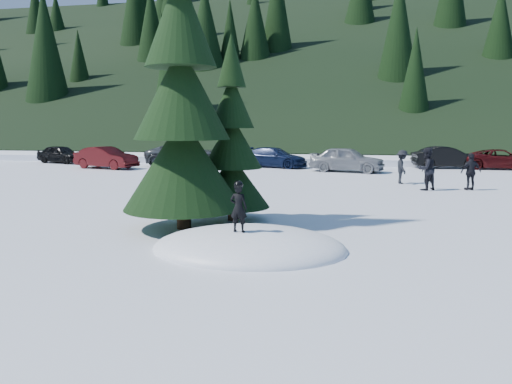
% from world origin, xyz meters
% --- Properties ---
extents(ground, '(200.00, 200.00, 0.00)m').
position_xyz_m(ground, '(0.00, 0.00, 0.00)').
color(ground, white).
rests_on(ground, ground).
extents(snow_mound, '(4.48, 3.52, 0.96)m').
position_xyz_m(snow_mound, '(0.00, 0.00, 0.00)').
color(snow_mound, white).
rests_on(snow_mound, ground).
extents(forest_hillside, '(200.00, 60.00, 25.00)m').
position_xyz_m(forest_hillside, '(0.00, 54.00, 12.50)').
color(forest_hillside, black).
rests_on(forest_hillside, ground).
extents(spruce_tall, '(3.20, 3.20, 8.60)m').
position_xyz_m(spruce_tall, '(-2.20, 1.80, 3.32)').
color(spruce_tall, black).
rests_on(spruce_tall, ground).
extents(spruce_short, '(2.20, 2.20, 5.37)m').
position_xyz_m(spruce_short, '(-1.20, 3.20, 2.10)').
color(spruce_short, black).
rests_on(spruce_short, ground).
extents(child_skier, '(0.41, 0.29, 1.06)m').
position_xyz_m(child_skier, '(-0.15, -0.37, 1.01)').
color(child_skier, black).
rests_on(child_skier, snow_mound).
extents(adult_0, '(1.11, 1.08, 1.80)m').
position_xyz_m(adult_0, '(5.24, 11.17, 0.90)').
color(adult_0, black).
rests_on(adult_0, ground).
extents(adult_1, '(0.99, 0.69, 1.57)m').
position_xyz_m(adult_1, '(7.10, 11.55, 0.78)').
color(adult_1, black).
rests_on(adult_1, ground).
extents(adult_2, '(0.69, 1.08, 1.58)m').
position_xyz_m(adult_2, '(4.43, 13.26, 0.79)').
color(adult_2, black).
rests_on(adult_2, ground).
extents(car_0, '(3.94, 2.43, 1.25)m').
position_xyz_m(car_0, '(-18.04, 20.79, 0.63)').
color(car_0, black).
rests_on(car_0, ground).
extents(car_1, '(4.32, 2.33, 1.35)m').
position_xyz_m(car_1, '(-12.90, 17.60, 0.68)').
color(car_1, '#3D0B0C').
rests_on(car_1, ground).
extents(car_2, '(5.61, 2.94, 1.51)m').
position_xyz_m(car_2, '(-8.50, 20.27, 0.75)').
color(car_2, '#424649').
rests_on(car_2, ground).
extents(car_3, '(4.70, 2.96, 1.27)m').
position_xyz_m(car_3, '(-2.82, 20.51, 0.63)').
color(car_3, black).
rests_on(car_3, ground).
extents(car_4, '(4.55, 2.63, 1.46)m').
position_xyz_m(car_4, '(1.80, 18.49, 0.73)').
color(car_4, gray).
rests_on(car_4, ground).
extents(car_5, '(4.32, 2.14, 1.36)m').
position_xyz_m(car_5, '(7.82, 21.88, 0.68)').
color(car_5, black).
rests_on(car_5, ground).
extents(car_6, '(4.56, 2.44, 1.22)m').
position_xyz_m(car_6, '(11.06, 21.97, 0.61)').
color(car_6, '#380A0B').
rests_on(car_6, ground).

